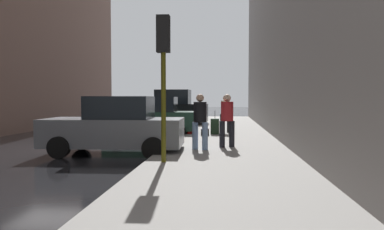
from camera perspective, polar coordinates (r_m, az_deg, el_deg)
ground_plane at (r=13.85m, az=-20.78°, el=-4.77°), size 120.00×120.00×0.00m
sidewalk at (r=12.47m, az=4.99°, el=-5.07°), size 4.00×40.00×0.15m
parked_gray_coupe at (r=11.76m, az=-11.58°, el=-1.78°), size 4.25×2.15×1.79m
parked_dark_green_sedan at (r=17.45m, az=-6.06°, el=-0.33°), size 4.22×2.10×1.79m
parked_black_suv at (r=23.26m, az=-3.26°, el=0.87°), size 4.66×2.19×2.25m
fire_hydrant at (r=16.56m, az=-0.36°, el=-1.69°), size 0.42×0.22×0.70m
traffic_light at (r=9.29m, az=-4.38°, el=8.90°), size 0.32×0.32×3.60m
pedestrian_in_tan_coat at (r=17.25m, az=5.12°, el=0.49°), size 0.51×0.43×1.71m
pedestrian_in_red_jacket at (r=12.11m, az=5.37°, el=-0.40°), size 0.53×0.49×1.71m
pedestrian_in_jeans at (r=11.50m, az=1.23°, el=-0.55°), size 0.53×0.49×1.71m
rolling_suitcase at (r=16.60m, az=3.51°, el=-1.71°), size 0.37×0.56×1.04m
duffel_bag at (r=15.99m, az=2.00°, el=-2.59°), size 0.32×0.44×0.28m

